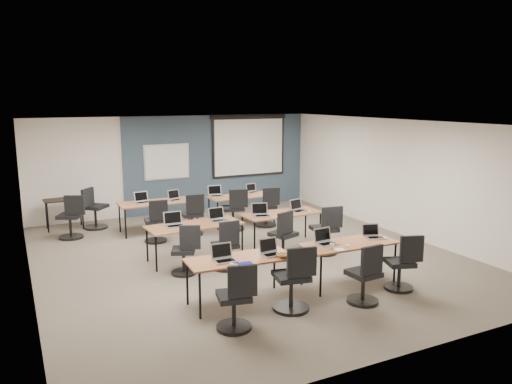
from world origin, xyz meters
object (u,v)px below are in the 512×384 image
projector_screen (249,143)px  laptop_8 (142,200)px  whiteboard (167,162)px  task_chair_2 (365,279)px  task_chair_7 (326,234)px  spare_chair_b (71,220)px  laptop_3 (373,234)px  laptop_10 (216,193)px  laptop_1 (271,251)px  task_chair_11 (267,210)px  utility_table (64,203)px  task_chair_6 (284,239)px  training_table_front_left (240,261)px  task_chair_0 (236,303)px  task_chair_5 (226,249)px  training_table_back_left (158,203)px  training_table_mid_right (282,215)px  task_chair_8 (156,225)px  laptop_9 (175,198)px  training_table_mid_left (195,226)px  laptop_11 (252,190)px  task_chair_9 (193,218)px  spare_chair_a (94,212)px  laptop_6 (261,213)px  task_chair_4 (185,254)px  laptop_4 (174,223)px  task_chair_10 (234,213)px  task_chair_3 (402,267)px  laptop_0 (224,257)px  training_table_back_right (242,198)px  laptop_5 (218,218)px  training_table_front_right (350,245)px  task_chair_1 (294,284)px

projector_screen → laptop_8: bearing=-155.5°
whiteboard → task_chair_2: (0.95, -7.42, -1.05)m
task_chair_7 → spare_chair_b: size_ratio=1.00×
laptop_3 → laptop_10: 4.94m
laptop_1 → task_chair_11: 4.59m
task_chair_2 → utility_table: size_ratio=1.07×
task_chair_6 → laptop_10: bearing=73.6°
whiteboard → laptop_1: 6.59m
training_table_front_left → task_chair_0: (-0.45, -0.85, -0.28)m
task_chair_5 → task_chair_6: bearing=4.3°
training_table_front_left → training_table_back_left: size_ratio=0.89×
laptop_8 → task_chair_5: bearing=-86.5°
training_table_mid_right → task_chair_8: task_chair_8 is taller
utility_table → laptop_10: bearing=-21.8°
task_chair_2 → laptop_9: (-1.28, 5.70, 0.39)m
training_table_mid_left → whiteboard: bearing=77.3°
task_chair_0 → spare_chair_b: spare_chair_b is taller
training_table_back_left → laptop_11: size_ratio=6.25×
task_chair_9 → spare_chair_a: size_ratio=0.96×
laptop_6 → task_chair_7: task_chair_7 is taller
projector_screen → training_table_back_left: size_ratio=1.29×
task_chair_2 → task_chair_4: bearing=125.4°
task_chair_5 → utility_table: size_ratio=1.05×
task_chair_2 → laptop_3: task_chair_2 is taller
task_chair_2 → task_chair_9: 5.08m
laptop_4 → task_chair_10: bearing=42.8°
whiteboard → task_chair_10: bearing=-69.3°
laptop_10 → spare_chair_a: bearing=171.4°
laptop_9 → task_chair_9: (0.19, -0.74, -0.38)m
task_chair_2 → task_chair_3: bearing=6.6°
training_table_front_left → task_chair_4: task_chair_4 is taller
laptop_0 → task_chair_3: (2.93, -0.74, -0.40)m
laptop_8 → task_chair_8: bearing=-95.4°
training_table_front_left → training_table_back_right: same height
training_table_back_left → task_chair_7: size_ratio=1.80×
task_chair_3 → task_chair_4: bearing=161.9°
task_chair_4 → spare_chair_b: bearing=138.0°
task_chair_0 → task_chair_11: task_chair_11 is taller
laptop_3 → utility_table: (-4.60, 6.05, -0.13)m
laptop_3 → spare_chair_b: size_ratio=0.30×
training_table_mid_right → task_chair_7: (0.51, -0.94, -0.26)m
laptop_1 → laptop_5: laptop_5 is taller
training_table_front_right → laptop_3: bearing=8.4°
task_chair_8 → task_chair_2: bearing=-59.0°
laptop_8 → laptop_9: bearing=-12.9°
laptop_0 → task_chair_3: 3.04m
training_table_front_left → task_chair_9: task_chair_9 is taller
task_chair_1 → utility_table: size_ratio=1.13×
laptop_8 → laptop_3: bearing=-67.9°
training_table_front_left → spare_chair_b: spare_chair_b is taller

